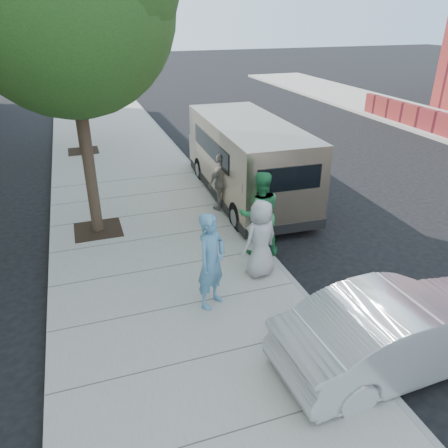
{
  "coord_description": "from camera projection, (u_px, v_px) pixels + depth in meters",
  "views": [
    {
      "loc": [
        -2.5,
        -8.33,
        5.3
      ],
      "look_at": [
        0.3,
        -0.19,
        1.1
      ],
      "focal_mm": 35.0,
      "sensor_mm": 36.0,
      "label": 1
    }
  ],
  "objects": [
    {
      "name": "person_officer",
      "position": [
        211.0,
        261.0,
        8.14
      ],
      "size": [
        0.84,
        0.79,
        1.92
      ],
      "primitive_type": "imported",
      "rotation": [
        0.0,
        0.0,
        0.66
      ],
      "color": "#528BAF",
      "rests_on": "sidewalk"
    },
    {
      "name": "curb_face",
      "position": [
        266.0,
        252.0,
        10.53
      ],
      "size": [
        0.12,
        60.0,
        0.16
      ],
      "primitive_type": "cube",
      "color": "gray",
      "rests_on": "ground"
    },
    {
      "name": "tree_far",
      "position": [
        66.0,
        24.0,
        15.83
      ],
      "size": [
        3.92,
        3.8,
        6.49
      ],
      "color": "black",
      "rests_on": "sidewalk"
    },
    {
      "name": "person_striped_polo",
      "position": [
        222.0,
        182.0,
        12.29
      ],
      "size": [
        1.04,
        0.78,
        1.64
      ],
      "primitive_type": "imported",
      "rotation": [
        0.0,
        0.0,
        3.59
      ],
      "color": "gray",
      "rests_on": "sidewalk"
    },
    {
      "name": "van",
      "position": [
        246.0,
        158.0,
        13.26
      ],
      "size": [
        2.42,
        6.59,
        2.42
      ],
      "rotation": [
        0.0,
        0.0,
        -0.04
      ],
      "color": "tan",
      "rests_on": "ground"
    },
    {
      "name": "person_gray_shirt",
      "position": [
        261.0,
        239.0,
        9.16
      ],
      "size": [
        0.96,
        0.77,
        1.71
      ],
      "primitive_type": "imported",
      "rotation": [
        0.0,
        0.0,
        3.46
      ],
      "color": "#AAABAD",
      "rests_on": "sidewalk"
    },
    {
      "name": "ground",
      "position": [
        209.0,
        265.0,
        10.14
      ],
      "size": [
        120.0,
        120.0,
        0.0
      ],
      "primitive_type": "plane",
      "color": "black",
      "rests_on": "ground"
    },
    {
      "name": "sedan",
      "position": [
        401.0,
        330.0,
        7.0
      ],
      "size": [
        4.27,
        1.65,
        1.39
      ],
      "primitive_type": "imported",
      "rotation": [
        0.0,
        0.0,
        1.61
      ],
      "color": "#B9BDC1",
      "rests_on": "ground"
    },
    {
      "name": "person_green_shirt",
      "position": [
        260.0,
        214.0,
        9.92
      ],
      "size": [
        1.08,
        0.9,
        2.01
      ],
      "primitive_type": "imported",
      "rotation": [
        0.0,
        0.0,
        3.0
      ],
      "color": "#2B8549",
      "rests_on": "sidewalk"
    },
    {
      "name": "parking_meter",
      "position": [
        248.0,
        199.0,
        10.63
      ],
      "size": [
        0.31,
        0.15,
        1.43
      ],
      "rotation": [
        0.0,
        0.0,
        0.16
      ],
      "color": "gray",
      "rests_on": "sidewalk"
    },
    {
      "name": "sidewalk",
      "position": [
        167.0,
        270.0,
        9.81
      ],
      "size": [
        5.0,
        60.0,
        0.15
      ],
      "primitive_type": "cube",
      "color": "gray",
      "rests_on": "ground"
    }
  ]
}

